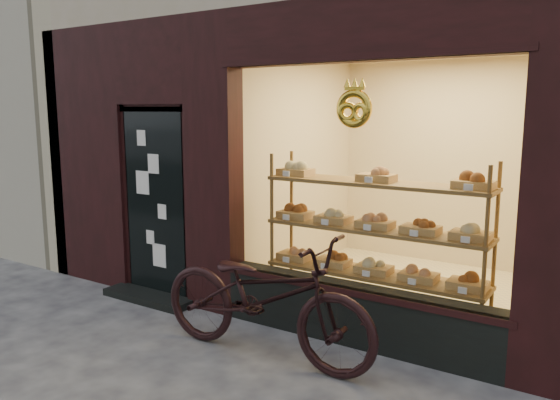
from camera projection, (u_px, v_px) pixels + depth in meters
The scene contains 3 objects.
neighbor_left at pixel (22, 5), 12.52m from camera, with size 12.00×7.00×9.00m, color beige.
display_shelf at pixel (374, 245), 5.30m from camera, with size 2.20×0.45×1.70m.
bicycle at pixel (264, 296), 4.70m from camera, with size 0.74×2.11×1.11m, color black.
Camera 1 is at (2.47, -2.28, 2.15)m, focal length 35.00 mm.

